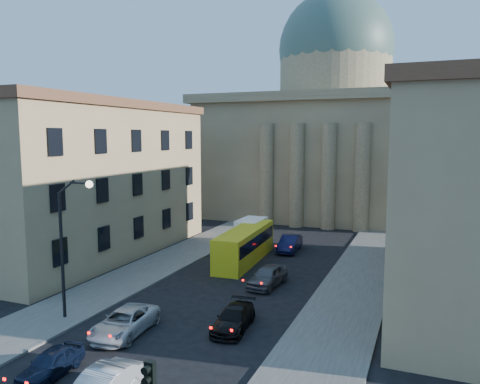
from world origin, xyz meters
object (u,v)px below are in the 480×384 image
Objects in this scene: car_left_near at (51,363)px; box_truck at (249,236)px; street_lamp at (68,237)px; city_bus at (245,244)px.

box_truck is at bearing 85.05° from car_left_near.
car_left_near is at bearing -55.85° from street_lamp.
box_truck reaches higher than city_bus.
street_lamp is 17.99m from city_bus.
street_lamp reaches higher than city_bus.
box_truck is at bearing 79.49° from street_lamp.
street_lamp is 1.57× the size of box_truck.
city_bus reaches higher than car_left_near.
street_lamp is 2.34× the size of car_left_near.
street_lamp is 8.37m from car_left_near.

